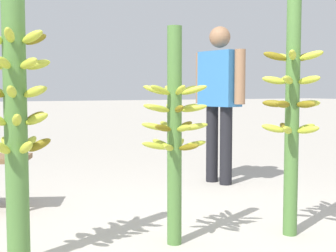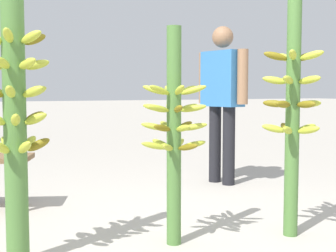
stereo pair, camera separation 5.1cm
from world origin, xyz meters
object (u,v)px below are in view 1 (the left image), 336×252
at_px(banana_stalk_left, 15,108).
at_px(banana_stalk_center, 174,130).
at_px(vendor_person, 219,91).
at_px(banana_stalk_right, 292,102).

relative_size(banana_stalk_left, banana_stalk_center, 1.24).
bearing_deg(banana_stalk_center, vendor_person, 48.22).
xyz_separation_m(banana_stalk_left, banana_stalk_center, (0.93, -0.09, -0.15)).
bearing_deg(banana_stalk_left, banana_stalk_right, -9.40).
xyz_separation_m(banana_stalk_left, banana_stalk_right, (1.71, -0.28, 0.02)).
distance_m(banana_stalk_center, banana_stalk_right, 0.82).
bearing_deg(vendor_person, banana_stalk_right, -29.58).
height_order(banana_stalk_left, vendor_person, banana_stalk_left).
distance_m(banana_stalk_left, banana_stalk_center, 0.95).
distance_m(banana_stalk_left, vendor_person, 2.67).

